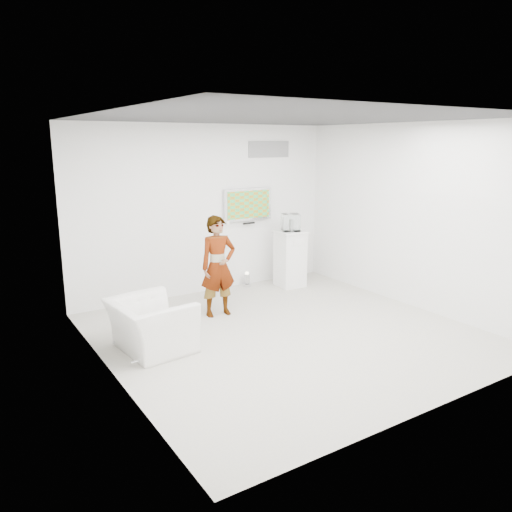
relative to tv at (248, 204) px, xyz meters
name	(u,v)px	position (x,y,z in m)	size (l,w,h in m)	color
room	(288,231)	(-0.85, -2.45, -0.05)	(5.01, 5.01, 3.00)	#B9B6A9
tv	(248,204)	(0.00, 0.00, 0.00)	(1.00, 0.08, 0.60)	#B9B9BE
logo_decal	(269,149)	(0.50, 0.04, 1.00)	(0.90, 0.02, 0.30)	gray
person	(218,266)	(-1.29, -1.22, -0.76)	(0.58, 0.38, 1.59)	silver
armchair	(151,325)	(-2.70, -1.95, -1.21)	(1.05, 0.92, 0.68)	silver
pedestal	(290,259)	(0.62, -0.52, -1.02)	(0.52, 0.52, 1.07)	white
floor_uplight	(247,279)	(-0.09, -0.11, -1.41)	(0.17, 0.17, 0.27)	silver
vitrine	(291,222)	(0.62, -0.52, -0.33)	(0.32, 0.32, 0.32)	white
console	(291,225)	(0.62, -0.52, -0.37)	(0.05, 0.16, 0.22)	white
wii_remote	(228,223)	(-1.03, -1.09, -0.12)	(0.03, 0.13, 0.03)	white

